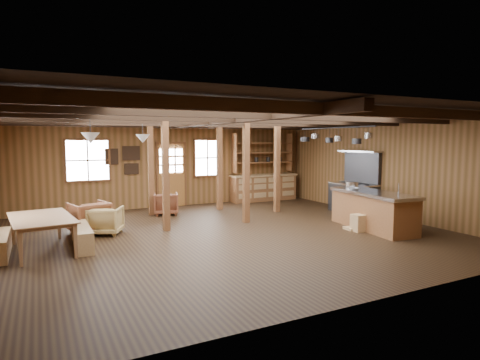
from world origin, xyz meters
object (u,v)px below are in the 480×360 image
(commercial_range, at_px, (355,192))
(dining_table, at_px, (44,234))
(kitchen_island, at_px, (373,210))
(armchair_a, at_px, (89,218))
(armchair_c, at_px, (106,220))
(armchair_b, at_px, (166,204))

(commercial_range, bearing_deg, dining_table, -176.78)
(dining_table, bearing_deg, kitchen_island, -107.63)
(kitchen_island, distance_m, armchair_a, 6.90)
(kitchen_island, distance_m, armchair_c, 6.50)
(dining_table, bearing_deg, armchair_c, -60.70)
(dining_table, xyz_separation_m, armchair_c, (1.32, 0.94, -0.02))
(kitchen_island, bearing_deg, armchair_c, 165.04)
(kitchen_island, xyz_separation_m, armchair_a, (-6.36, 2.68, -0.10))
(armchair_a, bearing_deg, kitchen_island, 142.39)
(kitchen_island, distance_m, commercial_range, 2.29)
(armchair_b, bearing_deg, armchair_c, 57.71)
(armchair_b, bearing_deg, armchair_a, 49.02)
(kitchen_island, bearing_deg, armchair_a, 164.00)
(kitchen_island, height_order, armchair_c, kitchen_island)
(dining_table, height_order, armchair_c, dining_table)
(commercial_range, distance_m, dining_table, 8.57)
(dining_table, relative_size, armchair_b, 2.76)
(armchair_c, bearing_deg, commercial_range, -158.42)
(commercial_range, bearing_deg, armchair_a, 174.50)
(armchair_a, distance_m, armchair_c, 0.43)
(commercial_range, relative_size, armchair_a, 2.27)
(armchair_b, relative_size, armchair_c, 1.00)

